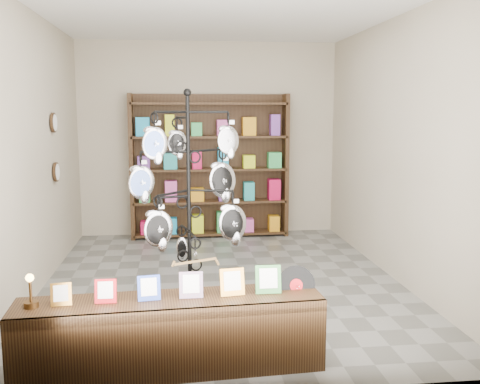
# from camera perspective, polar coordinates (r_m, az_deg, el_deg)

# --- Properties ---
(ground) EXTENTS (5.00, 5.00, 0.00)m
(ground) POSITION_cam_1_polar(r_m,az_deg,el_deg) (6.24, -1.89, -9.47)
(ground) COLOR slate
(ground) RESTS_ON ground
(room_envelope) EXTENTS (5.00, 5.00, 5.00)m
(room_envelope) POSITION_cam_1_polar(r_m,az_deg,el_deg) (5.93, -1.98, 7.78)
(room_envelope) COLOR #ADA28B
(room_envelope) RESTS_ON ground
(display_tree) EXTENTS (1.13, 1.13, 2.13)m
(display_tree) POSITION_cam_1_polar(r_m,az_deg,el_deg) (4.79, -5.49, 0.12)
(display_tree) COLOR black
(display_tree) RESTS_ON ground
(front_shelf) EXTENTS (2.30, 0.60, 0.80)m
(front_shelf) POSITION_cam_1_polar(r_m,az_deg,el_deg) (4.18, -7.35, -14.80)
(front_shelf) COLOR black
(front_shelf) RESTS_ON ground
(back_shelving) EXTENTS (2.42, 0.36, 2.20)m
(back_shelving) POSITION_cam_1_polar(r_m,az_deg,el_deg) (8.27, -3.24, 2.30)
(back_shelving) COLOR black
(back_shelving) RESTS_ON ground
(wall_clocks) EXTENTS (0.03, 0.24, 0.84)m
(wall_clocks) POSITION_cam_1_polar(r_m,az_deg,el_deg) (6.89, -19.14, 4.51)
(wall_clocks) COLOR black
(wall_clocks) RESTS_ON ground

